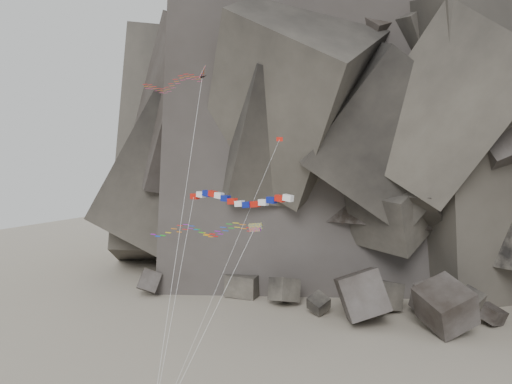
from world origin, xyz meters
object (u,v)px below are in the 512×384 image
at_px(banner_kite, 237,199).
at_px(parafoil_kite, 197,230).
at_px(delta_kite, 169,84).
at_px(pennant_kite, 254,198).

distance_m(banner_kite, parafoil_kite, 5.66).
distance_m(delta_kite, banner_kite, 15.84).
height_order(banner_kite, parafoil_kite, banner_kite).
height_order(delta_kite, banner_kite, delta_kite).
bearing_deg(banner_kite, parafoil_kite, -175.04).
relative_size(banner_kite, parafoil_kite, 1.16).
distance_m(parafoil_kite, pennant_kite, 6.82).
height_order(parafoil_kite, pennant_kite, pennant_kite).
relative_size(delta_kite, banner_kite, 1.62).
distance_m(delta_kite, pennant_kite, 16.49).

